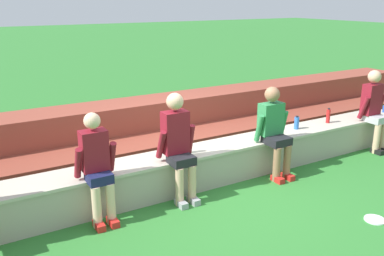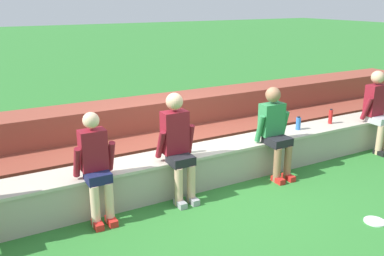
% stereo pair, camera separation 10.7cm
% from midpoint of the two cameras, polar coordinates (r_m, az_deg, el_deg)
% --- Properties ---
extents(ground_plane, '(80.00, 80.00, 0.00)m').
position_cam_midpoint_polar(ground_plane, '(6.06, 2.95, -8.43)').
color(ground_plane, '#2D752D').
extents(stone_seating_wall, '(8.52, 0.58, 0.53)m').
position_cam_midpoint_polar(stone_seating_wall, '(6.15, 1.65, -5.11)').
color(stone_seating_wall, '#A8A08E').
rests_on(stone_seating_wall, ground).
extents(brick_bleachers, '(12.42, 1.47, 0.94)m').
position_cam_midpoint_polar(brick_bleachers, '(7.30, -4.10, -0.62)').
color(brick_bleachers, brown).
rests_on(brick_bleachers, ground).
extents(person_left_of_center, '(0.49, 0.48, 1.36)m').
position_cam_midpoint_polar(person_left_of_center, '(5.14, -12.36, -4.91)').
color(person_left_of_center, beige).
rests_on(person_left_of_center, ground).
extents(person_center, '(0.52, 0.54, 1.46)m').
position_cam_midpoint_polar(person_center, '(5.54, -1.42, -2.10)').
color(person_center, '#DBAD89').
rests_on(person_center, ground).
extents(person_right_of_center, '(0.55, 0.56, 1.37)m').
position_cam_midpoint_polar(person_right_of_center, '(6.40, 11.69, -0.14)').
color(person_right_of_center, '#996B4C').
rests_on(person_right_of_center, ground).
extents(person_far_right, '(0.51, 0.53, 1.43)m').
position_cam_midpoint_polar(person_far_right, '(8.05, 24.26, 2.42)').
color(person_far_right, '#DBAD89').
rests_on(person_far_right, ground).
extents(water_bottle_center_gap, '(0.07, 0.07, 0.26)m').
position_cam_midpoint_polar(water_bottle_center_gap, '(7.67, 18.71, 1.48)').
color(water_bottle_center_gap, red).
rests_on(water_bottle_center_gap, stone_seating_wall).
extents(water_bottle_near_right, '(0.07, 0.07, 0.26)m').
position_cam_midpoint_polar(water_bottle_near_right, '(5.89, -0.00, -2.26)').
color(water_bottle_near_right, green).
rests_on(water_bottle_near_right, stone_seating_wall).
extents(water_bottle_mid_right, '(0.08, 0.08, 0.23)m').
position_cam_midpoint_polar(water_bottle_mid_right, '(7.17, 14.68, 0.61)').
color(water_bottle_mid_right, blue).
rests_on(water_bottle_mid_right, stone_seating_wall).
extents(frisbee, '(0.26, 0.26, 0.02)m').
position_cam_midpoint_polar(frisbee, '(5.74, 24.09, -11.53)').
color(frisbee, white).
rests_on(frisbee, ground).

